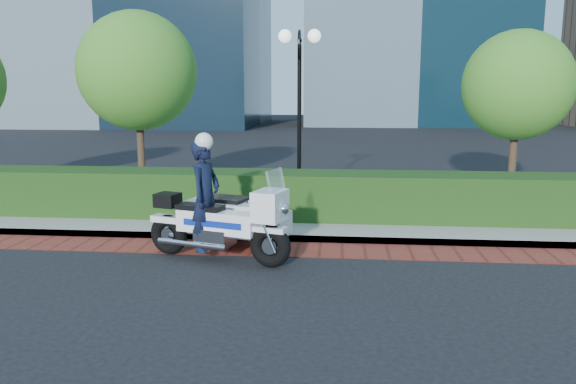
# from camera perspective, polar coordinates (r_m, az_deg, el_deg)

# --- Properties ---
(ground) EXTENTS (120.00, 120.00, 0.00)m
(ground) POSITION_cam_1_polar(r_m,az_deg,el_deg) (9.27, -7.59, -8.21)
(ground) COLOR black
(ground) RESTS_ON ground
(brick_strip) EXTENTS (60.00, 1.00, 0.01)m
(brick_strip) POSITION_cam_1_polar(r_m,az_deg,el_deg) (10.67, -5.78, -5.65)
(brick_strip) COLOR maroon
(brick_strip) RESTS_ON ground
(sidewalk) EXTENTS (60.00, 8.00, 0.15)m
(sidewalk) POSITION_cam_1_polar(r_m,az_deg,el_deg) (14.97, -2.47, -0.70)
(sidewalk) COLOR gray
(sidewalk) RESTS_ON ground
(hedge_main) EXTENTS (18.00, 1.20, 1.00)m
(hedge_main) POSITION_cam_1_polar(r_m,az_deg,el_deg) (12.53, -3.99, -0.20)
(hedge_main) COLOR black
(hedge_main) RESTS_ON sidewalk
(lamppost) EXTENTS (1.02, 0.70, 4.21)m
(lamppost) POSITION_cam_1_polar(r_m,az_deg,el_deg) (13.80, 1.16, 10.42)
(lamppost) COLOR black
(lamppost) RESTS_ON sidewalk
(tree_b) EXTENTS (3.20, 3.20, 4.89)m
(tree_b) POSITION_cam_1_polar(r_m,az_deg,el_deg) (16.05, -15.06, 11.76)
(tree_b) COLOR #332319
(tree_b) RESTS_ON sidewalk
(tree_c) EXTENTS (2.80, 2.80, 4.30)m
(tree_c) POSITION_cam_1_polar(r_m,az_deg,el_deg) (15.71, 22.31, 9.98)
(tree_c) COLOR #332319
(tree_c) RESTS_ON sidewalk
(police_motorcycle) EXTENTS (2.68, 2.33, 2.22)m
(police_motorcycle) POSITION_cam_1_polar(r_m,az_deg,el_deg) (10.13, -6.68, -2.12)
(police_motorcycle) COLOR black
(police_motorcycle) RESTS_ON ground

